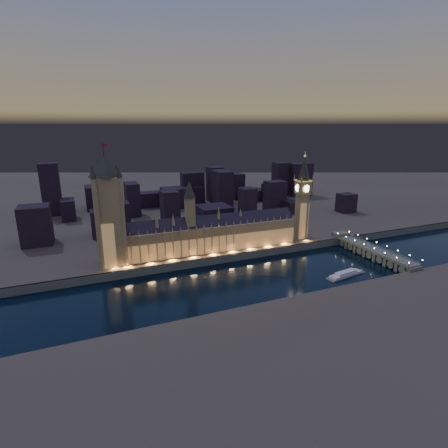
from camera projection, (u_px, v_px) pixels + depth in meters
name	position (u px, v px, depth m)	size (l,w,h in m)	color
ground_plane	(241.00, 278.00, 332.04)	(2000.00, 2000.00, 0.00)	black
north_bank	(144.00, 187.00, 793.07)	(2000.00, 960.00, 8.00)	#46362E
embankment_wall	(225.00, 259.00, 367.38)	(2000.00, 2.50, 8.00)	#4F5444
palace_of_westminster	(208.00, 234.00, 375.57)	(202.00, 24.76, 78.00)	#927C53
victoria_tower	(109.00, 207.00, 328.71)	(31.68, 31.68, 115.90)	#927C53
elizabeth_tower	(303.00, 191.00, 408.91)	(18.00, 18.00, 102.63)	#927C53
westminster_bridge	(370.00, 251.00, 384.27)	(18.69, 113.00, 15.90)	#4F5444
river_boat	(346.00, 274.00, 335.96)	(45.98, 16.96, 4.50)	#4F5444
city_backdrop	(197.00, 196.00, 555.90)	(479.47, 215.63, 77.97)	black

